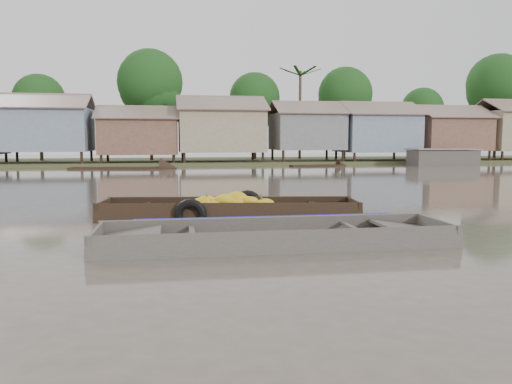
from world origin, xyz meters
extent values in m
plane|color=#534A3F|center=(0.00, 0.00, 0.00)|extent=(120.00, 120.00, 0.00)
cube|color=#384723|center=(0.00, 33.00, 0.00)|extent=(120.00, 12.00, 0.50)
cube|color=slate|center=(-10.50, 29.50, 2.70)|extent=(6.20, 5.20, 3.20)
cube|color=brown|center=(-10.50, 28.10, 4.75)|extent=(6.60, 3.02, 1.28)
cube|color=brown|center=(-10.50, 30.90, 4.75)|extent=(6.60, 3.02, 1.28)
cube|color=brown|center=(-3.80, 29.50, 2.20)|extent=(5.80, 4.60, 2.70)
cube|color=brown|center=(-3.80, 28.26, 4.00)|extent=(6.20, 2.67, 1.14)
cube|color=brown|center=(-3.80, 30.74, 4.00)|extent=(6.20, 2.67, 1.14)
cube|color=gray|center=(2.50, 29.50, 2.65)|extent=(6.50, 5.30, 3.30)
cube|color=brown|center=(2.50, 28.07, 4.75)|extent=(6.90, 3.08, 1.31)
cube|color=brown|center=(2.50, 30.93, 4.75)|extent=(6.90, 3.08, 1.31)
cube|color=slate|center=(9.50, 29.50, 2.60)|extent=(5.40, 4.70, 2.90)
cube|color=brown|center=(9.50, 28.23, 4.50)|extent=(5.80, 2.73, 1.17)
cube|color=brown|center=(9.50, 30.77, 4.50)|extent=(5.80, 2.73, 1.17)
cube|color=slate|center=(15.50, 29.50, 2.50)|extent=(6.00, 5.00, 3.10)
cube|color=brown|center=(15.50, 28.15, 4.50)|extent=(6.40, 2.90, 1.24)
cube|color=brown|center=(15.50, 30.85, 4.50)|extent=(6.40, 2.90, 1.24)
cube|color=brown|center=(22.00, 29.50, 2.45)|extent=(5.70, 4.90, 2.80)
cube|color=brown|center=(22.00, 28.18, 4.30)|extent=(6.10, 2.85, 1.21)
cube|color=brown|center=(22.00, 30.82, 4.30)|extent=(6.10, 2.85, 1.21)
cube|color=brown|center=(28.50, 30.88, 4.85)|extent=(6.70, 2.96, 1.26)
cylinder|color=#473323|center=(-12.00, 34.00, 2.45)|extent=(0.28, 0.28, 4.90)
sphere|color=#113713|center=(-12.00, 34.00, 5.25)|extent=(4.20, 4.20, 4.20)
cylinder|color=#473323|center=(-3.00, 33.00, 3.15)|extent=(0.28, 0.28, 6.30)
sphere|color=#113713|center=(-3.00, 33.00, 6.75)|extent=(5.40, 5.40, 5.40)
cylinder|color=#473323|center=(6.00, 34.00, 2.62)|extent=(0.28, 0.28, 5.25)
sphere|color=#113713|center=(6.00, 34.00, 5.62)|extent=(4.50, 4.50, 4.50)
cylinder|color=#473323|center=(14.00, 33.00, 2.80)|extent=(0.28, 0.28, 5.60)
sphere|color=#113713|center=(14.00, 33.00, 6.00)|extent=(4.80, 4.80, 4.80)
cylinder|color=#473323|center=(22.00, 34.00, 2.27)|extent=(0.28, 0.28, 4.55)
sphere|color=#113713|center=(22.00, 34.00, 4.88)|extent=(3.90, 3.90, 3.90)
cylinder|color=#473323|center=(29.00, 33.00, 3.32)|extent=(0.28, 0.28, 6.65)
sphere|color=#113713|center=(29.00, 33.00, 7.12)|extent=(5.70, 5.70, 5.70)
cylinder|color=#473323|center=(10.00, 33.50, 4.00)|extent=(0.24, 0.24, 8.00)
cube|color=black|center=(-0.07, 2.34, -0.08)|extent=(6.37, 2.08, 0.08)
cube|color=black|center=(0.03, 3.02, 0.18)|extent=(6.36, 1.07, 0.59)
cube|color=black|center=(-0.17, 1.67, 0.18)|extent=(6.36, 1.07, 0.59)
cube|color=black|center=(3.03, 1.90, 0.18)|extent=(0.26, 1.38, 0.56)
cube|color=black|center=(2.49, 1.97, 0.25)|extent=(1.25, 1.34, 0.21)
cube|color=black|center=(-3.17, 2.79, 0.18)|extent=(0.26, 1.38, 0.56)
cube|color=black|center=(-2.63, 2.71, 0.25)|extent=(1.25, 1.34, 0.21)
cube|color=black|center=(-1.55, 2.56, 0.29)|extent=(0.29, 1.34, 0.05)
cube|color=black|center=(1.41, 2.13, 0.29)|extent=(0.29, 1.34, 0.05)
ellipsoid|color=yellow|center=(0.11, 2.28, 0.51)|extent=(0.57, 0.43, 0.32)
ellipsoid|color=yellow|center=(-0.83, 2.22, 0.29)|extent=(0.50, 0.38, 0.28)
ellipsoid|color=yellow|center=(-1.12, 2.43, 0.19)|extent=(0.43, 0.33, 0.24)
ellipsoid|color=yellow|center=(-0.01, 1.95, 0.24)|extent=(0.45, 0.34, 0.25)
ellipsoid|color=yellow|center=(0.10, 2.11, 0.36)|extent=(0.48, 0.37, 0.27)
ellipsoid|color=yellow|center=(0.86, 2.45, 0.31)|extent=(0.55, 0.41, 0.31)
ellipsoid|color=yellow|center=(-0.51, 2.10, 0.36)|extent=(0.43, 0.33, 0.24)
ellipsoid|color=yellow|center=(0.75, 2.06, 0.33)|extent=(0.51, 0.39, 0.29)
ellipsoid|color=yellow|center=(-1.11, 2.11, 0.17)|extent=(0.44, 0.34, 0.25)
ellipsoid|color=yellow|center=(-0.22, 2.59, 0.37)|extent=(0.50, 0.38, 0.28)
ellipsoid|color=yellow|center=(-0.91, 2.13, 0.23)|extent=(0.55, 0.42, 0.31)
ellipsoid|color=yellow|center=(0.00, 2.22, 0.41)|extent=(0.50, 0.38, 0.28)
ellipsoid|color=yellow|center=(-0.30, 2.52, 0.39)|extent=(0.49, 0.37, 0.28)
ellipsoid|color=yellow|center=(-0.20, 2.19, 0.47)|extent=(0.53, 0.40, 0.30)
ellipsoid|color=yellow|center=(0.32, 2.72, 0.27)|extent=(0.46, 0.35, 0.26)
ellipsoid|color=yellow|center=(-0.93, 2.25, 0.28)|extent=(0.56, 0.42, 0.32)
ellipsoid|color=yellow|center=(-0.20, 2.65, 0.33)|extent=(0.45, 0.34, 0.26)
ellipsoid|color=yellow|center=(-0.11, 2.49, 0.40)|extent=(0.53, 0.40, 0.30)
ellipsoid|color=yellow|center=(0.33, 2.22, 0.42)|extent=(0.51, 0.39, 0.29)
ellipsoid|color=yellow|center=(-1.08, 2.63, 0.26)|extent=(0.51, 0.39, 0.29)
ellipsoid|color=yellow|center=(-0.86, 2.12, 0.22)|extent=(0.54, 0.41, 0.31)
ellipsoid|color=yellow|center=(-0.02, 2.44, 0.49)|extent=(0.43, 0.32, 0.24)
ellipsoid|color=yellow|center=(-1.02, 2.43, 0.29)|extent=(0.56, 0.43, 0.32)
ellipsoid|color=yellow|center=(0.95, 1.80, 0.22)|extent=(0.46, 0.35, 0.26)
ellipsoid|color=yellow|center=(0.42, 2.09, 0.44)|extent=(0.44, 0.33, 0.25)
ellipsoid|color=yellow|center=(-0.78, 2.51, 0.38)|extent=(0.48, 0.36, 0.27)
ellipsoid|color=yellow|center=(-0.32, 2.29, 0.41)|extent=(0.52, 0.39, 0.29)
ellipsoid|color=yellow|center=(0.27, 2.68, 0.29)|extent=(0.48, 0.37, 0.27)
ellipsoid|color=yellow|center=(0.69, 2.55, 0.26)|extent=(0.48, 0.37, 0.27)
ellipsoid|color=yellow|center=(-0.63, 2.49, 0.41)|extent=(0.56, 0.42, 0.32)
cylinder|color=#3F6626|center=(-0.63, 2.42, 0.50)|extent=(0.05, 0.05, 0.20)
cylinder|color=#3F6626|center=(0.16, 2.31, 0.50)|extent=(0.05, 0.05, 0.20)
cylinder|color=#3F6626|center=(0.72, 2.23, 0.50)|extent=(0.05, 0.05, 0.20)
torus|color=black|center=(0.49, 3.04, 0.20)|extent=(0.87, 0.32, 0.85)
torus|color=black|center=(-1.08, 1.71, 0.20)|extent=(0.80, 0.31, 0.78)
cube|color=#423D37|center=(0.40, -0.96, -0.08)|extent=(6.51, 1.49, 0.08)
cube|color=#423D37|center=(0.41, -0.17, 0.14)|extent=(6.63, 0.24, 0.53)
cube|color=#423D37|center=(0.39, -1.76, 0.14)|extent=(6.63, 0.24, 0.53)
cube|color=#423D37|center=(3.65, -1.01, 0.14)|extent=(0.08, 1.62, 0.50)
cube|color=#423D37|center=(3.08, -1.00, 0.21)|extent=(1.15, 1.41, 0.22)
cube|color=#423D37|center=(-2.85, -0.92, 0.14)|extent=(0.08, 1.62, 0.50)
cube|color=#423D37|center=(-2.28, -0.93, 0.21)|extent=(1.15, 1.41, 0.22)
cube|color=#423D37|center=(-1.15, -0.94, 0.25)|extent=(0.12, 1.56, 0.05)
cube|color=#423D37|center=(1.95, -0.98, 0.25)|extent=(0.12, 1.56, 0.05)
cube|color=#665E54|center=(0.40, -0.96, -0.05)|extent=(4.96, 1.34, 0.02)
cube|color=#1013A7|center=(0.41, -0.12, 0.35)|extent=(5.36, 0.15, 0.13)
torus|color=olive|center=(1.55, -1.24, -0.02)|extent=(0.37, 0.37, 0.05)
torus|color=olive|center=(1.55, -1.24, 0.01)|extent=(0.30, 0.30, 0.05)
cube|color=black|center=(-4.98, 24.53, -0.05)|extent=(6.39, 2.26, 0.35)
cube|color=black|center=(9.07, 25.32, -0.05)|extent=(3.95, 1.29, 0.35)
cube|color=black|center=(19.00, 25.00, 0.55)|extent=(5.00, 2.00, 1.20)
camera|label=1|loc=(-1.54, -9.99, 1.96)|focal=35.00mm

